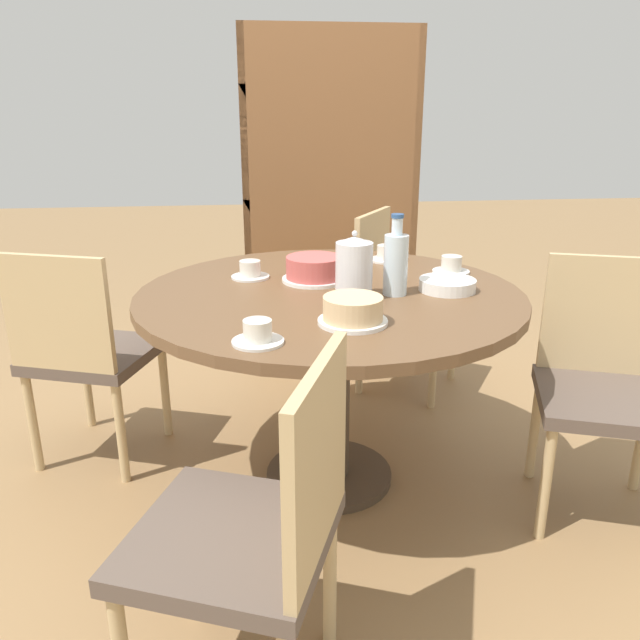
% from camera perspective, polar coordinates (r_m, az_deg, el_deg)
% --- Properties ---
extents(ground_plane, '(14.00, 14.00, 0.00)m').
position_cam_1_polar(ground_plane, '(2.40, 0.82, -14.19)').
color(ground_plane, '#937047').
extents(dining_table, '(1.30, 1.30, 0.73)m').
position_cam_1_polar(dining_table, '(2.14, 0.89, -0.75)').
color(dining_table, '#473828').
rests_on(dining_table, ground_plane).
extents(chair_a, '(0.54, 0.54, 0.85)m').
position_cam_1_polar(chair_a, '(1.41, -5.85, -18.39)').
color(chair_a, tan).
rests_on(chair_a, ground_plane).
extents(chair_b, '(0.54, 0.54, 0.85)m').
position_cam_1_polar(chair_b, '(2.26, 24.56, -5.14)').
color(chair_b, tan).
rests_on(chair_b, ground_plane).
extents(chair_c, '(0.58, 0.58, 0.85)m').
position_cam_1_polar(chair_c, '(3.01, 7.14, 2.25)').
color(chair_c, tan).
rests_on(chair_c, ground_plane).
extents(chair_d, '(0.53, 0.53, 0.85)m').
position_cam_1_polar(chair_d, '(2.47, -20.62, -2.60)').
color(chair_d, tan).
rests_on(chair_d, ground_plane).
extents(bookshelf, '(0.94, 0.28, 1.71)m').
position_cam_1_polar(bookshelf, '(3.48, 0.91, 11.17)').
color(bookshelf, brown).
rests_on(bookshelf, ground_plane).
extents(coffee_pot, '(0.12, 0.12, 0.22)m').
position_cam_1_polar(coffee_pot, '(1.99, 3.13, 4.75)').
color(coffee_pot, silver).
rests_on(coffee_pot, dining_table).
extents(water_bottle, '(0.08, 0.08, 0.26)m').
position_cam_1_polar(water_bottle, '(2.05, 6.94, 5.25)').
color(water_bottle, silver).
rests_on(water_bottle, dining_table).
extents(cake_main, '(0.23, 0.23, 0.09)m').
position_cam_1_polar(cake_main, '(2.21, -0.54, 4.66)').
color(cake_main, white).
rests_on(cake_main, dining_table).
extents(cake_second, '(0.20, 0.20, 0.08)m').
position_cam_1_polar(cake_second, '(1.77, 3.02, 0.84)').
color(cake_second, white).
rests_on(cake_second, dining_table).
extents(cup_a, '(0.14, 0.14, 0.06)m').
position_cam_1_polar(cup_a, '(2.38, 11.91, 4.86)').
color(cup_a, silver).
rests_on(cup_a, dining_table).
extents(cup_b, '(0.14, 0.14, 0.06)m').
position_cam_1_polar(cup_b, '(2.27, -6.40, 4.47)').
color(cup_b, silver).
rests_on(cup_b, dining_table).
extents(cup_c, '(0.14, 0.14, 0.06)m').
position_cam_1_polar(cup_c, '(1.63, -5.72, -1.28)').
color(cup_c, silver).
rests_on(cup_c, dining_table).
extents(cup_d, '(0.14, 0.14, 0.06)m').
position_cam_1_polar(cup_d, '(2.53, 6.09, 5.97)').
color(cup_d, silver).
rests_on(cup_d, dining_table).
extents(plate_stack, '(0.19, 0.19, 0.04)m').
position_cam_1_polar(plate_stack, '(2.14, 11.56, 3.17)').
color(plate_stack, white).
rests_on(plate_stack, dining_table).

